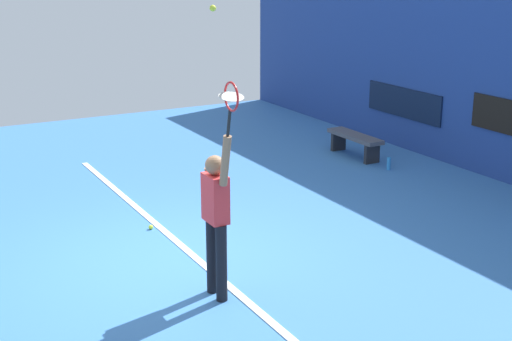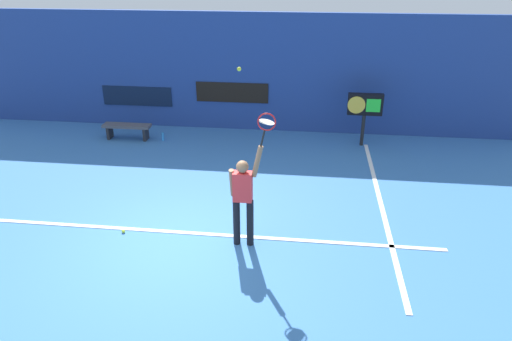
{
  "view_description": "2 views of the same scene",
  "coord_description": "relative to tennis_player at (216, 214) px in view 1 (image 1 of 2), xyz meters",
  "views": [
    {
      "loc": [
        8.11,
        -3.16,
        3.77
      ],
      "look_at": [
        1.12,
        0.7,
        1.4
      ],
      "focal_mm": 50.35,
      "sensor_mm": 36.0,
      "label": 1
    },
    {
      "loc": [
        2.37,
        -7.12,
        4.87
      ],
      "look_at": [
        1.44,
        0.58,
        1.3
      ],
      "focal_mm": 32.52,
      "sensor_mm": 36.0,
      "label": 2
    }
  ],
  "objects": [
    {
      "name": "court_bench",
      "position": [
        -4.18,
        5.04,
        -0.67
      ],
      "size": [
        1.4,
        0.36,
        0.45
      ],
      "color": "#4C4C51",
      "rests_on": "ground_plane"
    },
    {
      "name": "tennis_racket",
      "position": [
        0.4,
        -0.0,
        1.37
      ],
      "size": [
        0.37,
        0.27,
        0.63
      ],
      "color": "black"
    },
    {
      "name": "water_bottle",
      "position": [
        -3.12,
        5.04,
        -0.89
      ],
      "size": [
        0.07,
        0.07,
        0.24
      ],
      "primitive_type": "cylinder",
      "color": "#338CD8",
      "rests_on": "ground_plane"
    },
    {
      "name": "tennis_ball",
      "position": [
        -0.04,
        0.02,
        2.26
      ],
      "size": [
        0.07,
        0.07,
        0.07
      ],
      "primitive_type": "sphere",
      "color": "#CCE033"
    },
    {
      "name": "ground_plane",
      "position": [
        -1.26,
        -0.11,
        -1.01
      ],
      "size": [
        18.0,
        18.0,
        0.0
      ],
      "primitive_type": "plane",
      "color": "#3870B2"
    },
    {
      "name": "spare_ball",
      "position": [
        -2.38,
        0.09,
        -0.98
      ],
      "size": [
        0.07,
        0.07,
        0.07
      ],
      "primitive_type": "sphere",
      "color": "#CCE033",
      "rests_on": "ground_plane"
    },
    {
      "name": "tennis_player",
      "position": [
        0.0,
        0.0,
        0.0
      ],
      "size": [
        0.61,
        0.31,
        1.99
      ],
      "color": "black",
      "rests_on": "ground_plane"
    },
    {
      "name": "court_baseline",
      "position": [
        -1.26,
        0.22,
        -1.0
      ],
      "size": [
        10.0,
        0.1,
        0.01
      ],
      "primitive_type": "cube",
      "color": "white",
      "rests_on": "ground_plane"
    },
    {
      "name": "sponsor_banner_portside",
      "position": [
        -4.26,
        6.29,
        -0.06
      ],
      "size": [
        2.2,
        0.03,
        0.6
      ],
      "primitive_type": "cube",
      "color": "#0C1933"
    }
  ]
}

